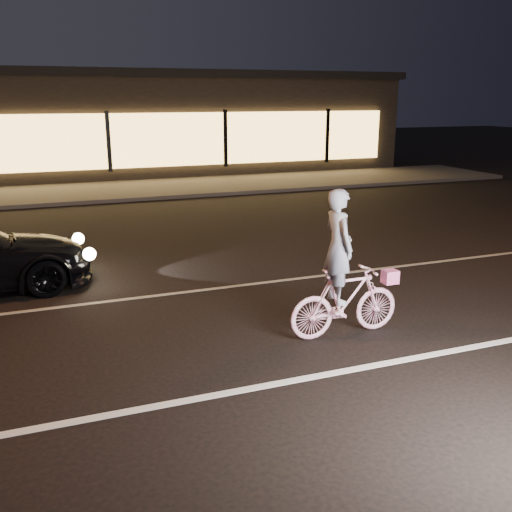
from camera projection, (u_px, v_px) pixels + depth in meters
name	position (u px, v px, depth m)	size (l,w,h in m)	color
ground	(244.00, 334.00, 7.98)	(90.00, 90.00, 0.00)	black
lane_stripe_near	(288.00, 382.00, 6.63)	(60.00, 0.12, 0.01)	silver
lane_stripe_far	(205.00, 290.00, 9.78)	(60.00, 0.10, 0.01)	gray
sidewalk	(118.00, 191.00, 19.67)	(30.00, 4.00, 0.12)	#383533
storefront	(96.00, 122.00, 24.47)	(25.40, 8.42, 4.20)	black
cyclist	(343.00, 285.00, 7.74)	(1.64, 0.56, 2.06)	#D8427B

